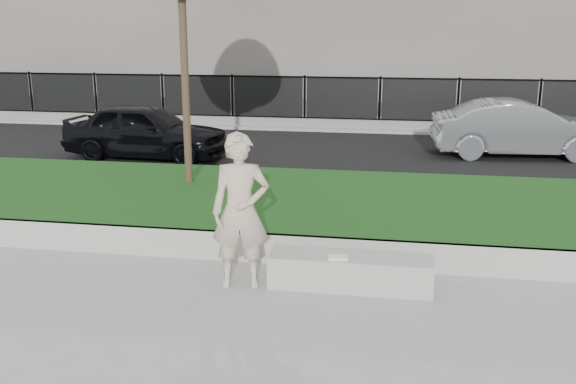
% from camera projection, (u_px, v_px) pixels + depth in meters
% --- Properties ---
extents(ground, '(90.00, 90.00, 0.00)m').
position_uv_depth(ground, '(206.00, 291.00, 7.61)').
color(ground, gray).
rests_on(ground, ground).
extents(grass_bank, '(34.00, 4.00, 0.40)m').
position_uv_depth(grass_bank, '(260.00, 206.00, 10.42)').
color(grass_bank, '#0D3411').
rests_on(grass_bank, ground).
extents(grass_kerb, '(34.00, 0.08, 0.40)m').
position_uv_depth(grass_kerb, '(229.00, 246.00, 8.55)').
color(grass_kerb, '#A19E97').
rests_on(grass_kerb, ground).
extents(street, '(34.00, 7.00, 0.04)m').
position_uv_depth(street, '(308.00, 152.00, 15.71)').
color(street, black).
rests_on(street, ground).
extents(far_pavement, '(34.00, 3.00, 0.12)m').
position_uv_depth(far_pavement, '(328.00, 124.00, 19.99)').
color(far_pavement, gray).
rests_on(far_pavement, ground).
extents(iron_fence, '(32.00, 0.30, 1.50)m').
position_uv_depth(iron_fence, '(325.00, 112.00, 18.91)').
color(iron_fence, slate).
rests_on(iron_fence, far_pavement).
extents(stone_bench, '(1.94, 0.49, 0.40)m').
position_uv_depth(stone_bench, '(350.00, 272.00, 7.67)').
color(stone_bench, '#A19E97').
rests_on(stone_bench, ground).
extents(man, '(0.76, 0.58, 1.87)m').
position_uv_depth(man, '(240.00, 211.00, 7.55)').
color(man, '#C5B097').
rests_on(man, ground).
extents(book, '(0.24, 0.19, 0.03)m').
position_uv_depth(book, '(338.00, 257.00, 7.54)').
color(book, white).
rests_on(book, stone_bench).
extents(car_dark, '(3.87, 1.77, 1.29)m').
position_uv_depth(car_dark, '(146.00, 131.00, 14.78)').
color(car_dark, black).
rests_on(car_dark, street).
extents(car_silver, '(4.10, 1.70, 1.32)m').
position_uv_depth(car_silver, '(520.00, 129.00, 14.97)').
color(car_silver, gray).
rests_on(car_silver, street).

